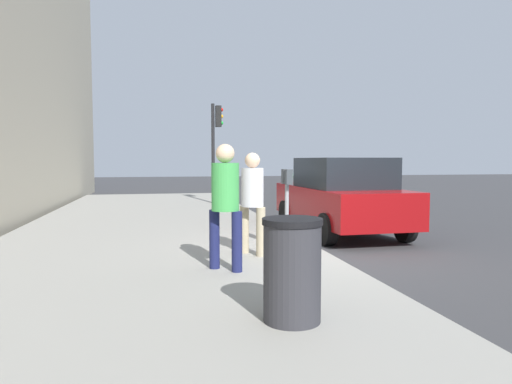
{
  "coord_description": "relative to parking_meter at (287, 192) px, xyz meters",
  "views": [
    {
      "loc": [
        -7.67,
        2.78,
        1.72
      ],
      "look_at": [
        -0.02,
        1.16,
        1.17
      ],
      "focal_mm": 32.05,
      "sensor_mm": 36.0,
      "label": 1
    }
  ],
  "objects": [
    {
      "name": "trash_bin",
      "position": [
        -3.48,
        0.93,
        -0.51
      ],
      "size": [
        0.59,
        0.59,
        1.01
      ],
      "color": "#2D2D33",
      "rests_on": "sidewalk_slab"
    },
    {
      "name": "pedestrian_bystander",
      "position": [
        -1.29,
        1.27,
        0.05
      ],
      "size": [
        0.42,
        0.43,
        1.8
      ],
      "rotation": [
        0.0,
        0.0,
        -0.76
      ],
      "color": "#191E4C",
      "rests_on": "sidewalk_slab"
    },
    {
      "name": "sidewalk_slab",
      "position": [
        -0.0,
        2.4,
        -1.09
      ],
      "size": [
        28.0,
        6.0,
        0.15
      ],
      "primitive_type": "cube",
      "color": "gray",
      "rests_on": "ground_plane"
    },
    {
      "name": "parked_sedan_near",
      "position": [
        2.32,
        -1.95,
        -0.27
      ],
      "size": [
        4.43,
        2.03,
        1.77
      ],
      "color": "maroon",
      "rests_on": "ground_plane"
    },
    {
      "name": "traffic_signal",
      "position": [
        8.94,
        0.16,
        1.41
      ],
      "size": [
        0.24,
        0.44,
        3.6
      ],
      "color": "black",
      "rests_on": "sidewalk_slab"
    },
    {
      "name": "ground_plane",
      "position": [
        -0.0,
        -0.6,
        -1.17
      ],
      "size": [
        80.0,
        80.0,
        0.0
      ],
      "primitive_type": "plane",
      "color": "#38383A",
      "rests_on": "ground"
    },
    {
      "name": "parking_meter",
      "position": [
        0.0,
        0.0,
        0.0
      ],
      "size": [
        0.36,
        0.12,
        1.41
      ],
      "color": "gray",
      "rests_on": "sidewalk_slab"
    },
    {
      "name": "pedestrian_at_meter",
      "position": [
        -0.32,
        0.68,
        -0.03
      ],
      "size": [
        0.45,
        0.37,
        1.69
      ],
      "rotation": [
        0.0,
        0.0,
        -0.94
      ],
      "color": "tan",
      "rests_on": "sidewalk_slab"
    }
  ]
}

